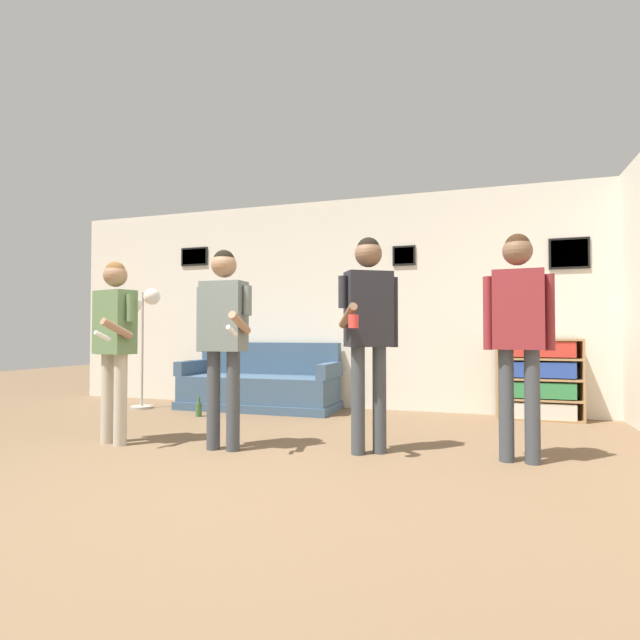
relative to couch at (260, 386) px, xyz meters
name	(u,v)px	position (x,y,z in m)	size (l,w,h in m)	color
ground_plane	(202,501)	(1.16, -3.30, -0.28)	(20.00, 20.00, 0.00)	brown
wall_back	(356,303)	(1.16, 0.42, 1.07)	(8.40, 0.08, 2.70)	silver
couch	(260,386)	(0.00, 0.00, 0.00)	(2.01, 0.80, 0.84)	#3D5670
bookshelf	(538,379)	(3.29, 0.20, 0.17)	(0.89, 0.30, 0.90)	#A87F51
floor_lamp	(143,315)	(-1.45, -0.44, 0.92)	(0.49, 0.28, 1.53)	#ADA89E
person_player_foreground_left	(114,333)	(-0.35, -2.25, 0.68)	(0.49, 0.52, 1.58)	#B7AD99
person_player_foreground_center	(223,327)	(0.66, -2.16, 0.73)	(0.50, 0.44, 1.65)	#3D4247
person_watcher_holding_cup	(369,319)	(1.83, -1.91, 0.79)	(0.44, 0.57, 1.73)	#3D4247
person_spectator_near_bookshelf	(518,321)	(2.95, -1.84, 0.77)	(0.50, 0.23, 1.70)	#3D4247
bottle_on_floor	(199,409)	(-0.42, -0.77, -0.19)	(0.07, 0.07, 0.23)	#3D6638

